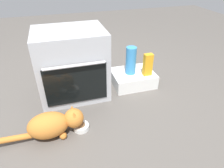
{
  "coord_description": "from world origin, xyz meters",
  "views": [
    {
      "loc": [
        -0.21,
        -1.43,
        1.23
      ],
      "look_at": [
        0.23,
        0.05,
        0.25
      ],
      "focal_mm": 32.05,
      "sensor_mm": 36.0,
      "label": 1
    }
  ],
  "objects_px": {
    "oven": "(72,64)",
    "water_bottle": "(131,61)",
    "food_bowl": "(81,126)",
    "cat": "(53,124)",
    "pantry_cabinet": "(133,78)",
    "juice_carton": "(148,65)"
  },
  "relations": [
    {
      "from": "oven",
      "to": "water_bottle",
      "type": "distance_m",
      "value": 0.62
    },
    {
      "from": "food_bowl",
      "to": "cat",
      "type": "distance_m",
      "value": 0.23
    },
    {
      "from": "pantry_cabinet",
      "to": "oven",
      "type": "bearing_deg",
      "value": 179.43
    },
    {
      "from": "oven",
      "to": "pantry_cabinet",
      "type": "distance_m",
      "value": 0.7
    },
    {
      "from": "pantry_cabinet",
      "to": "juice_carton",
      "type": "relative_size",
      "value": 1.91
    },
    {
      "from": "water_bottle",
      "to": "juice_carton",
      "type": "xyz_separation_m",
      "value": [
        0.16,
        -0.09,
        -0.03
      ]
    },
    {
      "from": "food_bowl",
      "to": "water_bottle",
      "type": "distance_m",
      "value": 0.88
    },
    {
      "from": "juice_carton",
      "to": "pantry_cabinet",
      "type": "bearing_deg",
      "value": 144.59
    },
    {
      "from": "food_bowl",
      "to": "pantry_cabinet",
      "type": "bearing_deg",
      "value": 38.9
    },
    {
      "from": "juice_carton",
      "to": "cat",
      "type": "bearing_deg",
      "value": -155.27
    },
    {
      "from": "food_bowl",
      "to": "water_bottle",
      "type": "bearing_deg",
      "value": 40.25
    },
    {
      "from": "juice_carton",
      "to": "food_bowl",
      "type": "bearing_deg",
      "value": -150.28
    },
    {
      "from": "food_bowl",
      "to": "oven",
      "type": "bearing_deg",
      "value": 87.5
    },
    {
      "from": "oven",
      "to": "cat",
      "type": "xyz_separation_m",
      "value": [
        -0.24,
        -0.56,
        -0.22
      ]
    },
    {
      "from": "water_bottle",
      "to": "juice_carton",
      "type": "distance_m",
      "value": 0.18
    },
    {
      "from": "water_bottle",
      "to": "juice_carton",
      "type": "height_order",
      "value": "water_bottle"
    },
    {
      "from": "cat",
      "to": "juice_carton",
      "type": "height_order",
      "value": "juice_carton"
    },
    {
      "from": "food_bowl",
      "to": "juice_carton",
      "type": "height_order",
      "value": "juice_carton"
    },
    {
      "from": "pantry_cabinet",
      "to": "water_bottle",
      "type": "height_order",
      "value": "water_bottle"
    },
    {
      "from": "oven",
      "to": "pantry_cabinet",
      "type": "xyz_separation_m",
      "value": [
        0.65,
        -0.01,
        -0.27
      ]
    },
    {
      "from": "water_bottle",
      "to": "juice_carton",
      "type": "bearing_deg",
      "value": -28.31
    },
    {
      "from": "pantry_cabinet",
      "to": "food_bowl",
      "type": "relative_size",
      "value": 3.49
    }
  ]
}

